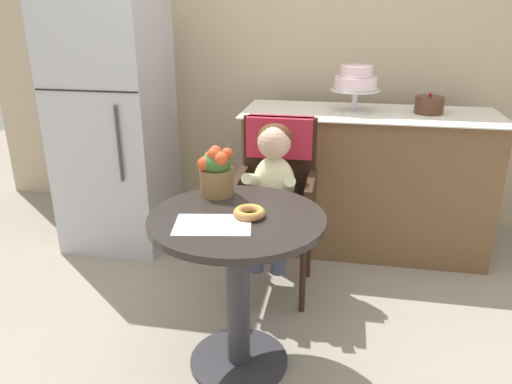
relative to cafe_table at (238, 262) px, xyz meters
The scene contains 12 objects.
ground_plane 0.51m from the cafe_table, ahead, with size 8.00×8.00×0.00m, color gray.
back_wall 2.03m from the cafe_table, 90.00° to the left, with size 4.80×0.10×2.70m, color #C1AD8E.
cafe_table is the anchor object (origin of this frame).
wicker_chair 0.74m from the cafe_table, 85.41° to the left, with size 0.42×0.45×0.95m.
seated_child 0.60m from the cafe_table, 84.17° to the left, with size 0.27×0.32×0.73m.
paper_napkin 0.25m from the cafe_table, 123.91° to the right, with size 0.29×0.20×0.00m, color white.
donut_front 0.24m from the cafe_table, ahead, with size 0.13×0.13×0.04m.
flower_vase 0.41m from the cafe_table, 122.82° to the left, with size 0.15×0.15×0.22m.
display_counter 1.41m from the cafe_table, 67.07° to the left, with size 1.56×0.62×0.90m.
tiered_cake_stand 1.49m from the cafe_table, 70.97° to the left, with size 0.30×0.30×0.28m.
round_layer_cake 1.66m from the cafe_table, 56.14° to the left, with size 0.17×0.17×0.13m.
refrigerator 1.56m from the cafe_table, 133.67° to the left, with size 0.64×0.63×1.70m.
Camera 1 is at (0.41, -1.75, 1.50)m, focal length 34.29 mm.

